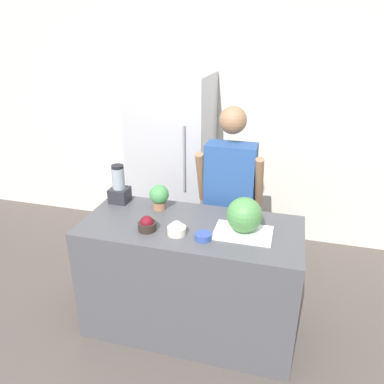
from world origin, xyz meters
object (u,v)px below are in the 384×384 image
object	(u,v)px
person	(229,202)
blender	(119,187)
watermelon	(244,215)
bowl_cream	(177,229)
refrigerator	(173,163)
potted_plant	(159,196)
bowl_small_blue	(203,236)
bowl_cherries	(147,224)

from	to	relation	value
person	blender	xyz separation A→B (m)	(-0.86, -0.36, 0.19)
watermelon	bowl_cream	world-z (taller)	watermelon
bowl_cream	refrigerator	bearing A→B (deg)	109.17
bowl_cream	potted_plant	xyz separation A→B (m)	(-0.25, 0.35, 0.07)
refrigerator	blender	size ratio (longest dim) A/B	5.82
bowl_cream	bowl_small_blue	xyz separation A→B (m)	(0.20, -0.02, -0.02)
refrigerator	potted_plant	bearing A→B (deg)	-77.24
blender	bowl_small_blue	bearing A→B (deg)	-26.60
bowl_cherries	blender	distance (m)	0.56
watermelon	bowl_small_blue	world-z (taller)	watermelon
refrigerator	bowl_cherries	size ratio (longest dim) A/B	14.22
blender	potted_plant	xyz separation A→B (m)	(0.36, -0.04, -0.02)
watermelon	refrigerator	bearing A→B (deg)	126.22
person	potted_plant	distance (m)	0.66
person	blender	distance (m)	0.95
person	bowl_cherries	size ratio (longest dim) A/B	13.03
person	potted_plant	bearing A→B (deg)	-141.18
person	watermelon	xyz separation A→B (m)	(0.20, -0.60, 0.20)
refrigerator	bowl_small_blue	distance (m)	1.62
bowl_small_blue	blender	distance (m)	0.92
person	blender	size ratio (longest dim) A/B	5.33
refrigerator	bowl_cherries	world-z (taller)	refrigerator
potted_plant	watermelon	bearing A→B (deg)	-15.85
bowl_small_blue	refrigerator	bearing A→B (deg)	115.50
watermelon	blender	xyz separation A→B (m)	(-1.06, 0.24, -0.01)
bowl_cherries	bowl_small_blue	bearing A→B (deg)	-2.33
person	bowl_cream	distance (m)	0.79
bowl_cream	bowl_small_blue	bearing A→B (deg)	-5.78
bowl_cherries	bowl_cream	size ratio (longest dim) A/B	0.99
watermelon	bowl_cherries	bearing A→B (deg)	-167.38
watermelon	potted_plant	world-z (taller)	watermelon
person	potted_plant	world-z (taller)	person
person	potted_plant	size ratio (longest dim) A/B	8.39
watermelon	bowl_cream	size ratio (longest dim) A/B	1.88
refrigerator	bowl_small_blue	world-z (taller)	refrigerator
person	blender	bearing A→B (deg)	-157.47
refrigerator	bowl_cherries	distance (m)	1.47
bowl_cream	blender	size ratio (longest dim) A/B	0.42
refrigerator	watermelon	world-z (taller)	refrigerator
watermelon	person	bearing A→B (deg)	108.90
bowl_cream	bowl_small_blue	size ratio (longest dim) A/B	1.15
refrigerator	person	distance (m)	1.02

